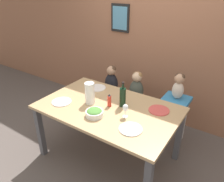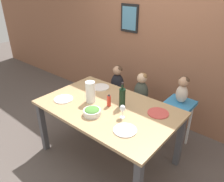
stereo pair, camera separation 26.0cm
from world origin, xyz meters
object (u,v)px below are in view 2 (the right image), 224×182
object	(u,v)px
chair_right_highchair	(179,112)
paper_towel_roll	(90,92)
dinner_plate_front_left	(64,99)
dinner_plate_back_left	(101,87)
dinner_plate_back_right	(158,113)
person_child_left	(117,80)
salad_bowl_large	(92,111)
person_child_center	(141,88)
wine_bottle	(122,97)
chair_far_left	(117,97)
chair_far_center	(140,107)
wine_glass_near	(123,109)
person_baby_right	(183,88)
dinner_plate_front_right	(125,130)

from	to	relation	value
chair_right_highchair	paper_towel_roll	distance (m)	1.22
dinner_plate_front_left	dinner_plate_back_left	distance (m)	0.57
dinner_plate_back_right	person_child_left	bearing A→B (deg)	152.53
salad_bowl_large	dinner_plate_back_right	world-z (taller)	salad_bowl_large
person_child_center	salad_bowl_large	world-z (taller)	person_child_center
wine_bottle	salad_bowl_large	world-z (taller)	wine_bottle
chair_far_left	dinner_plate_front_left	distance (m)	1.09
chair_right_highchair	dinner_plate_front_left	distance (m)	1.54
chair_far_left	dinner_plate_back_right	world-z (taller)	dinner_plate_back_right
person_child_center	wine_bottle	xyz separation A→B (m)	(0.16, -0.68, 0.19)
chair_far_center	wine_glass_near	bearing A→B (deg)	-70.24
chair_far_center	person_child_left	bearing A→B (deg)	179.88
wine_bottle	person_baby_right	bearing A→B (deg)	56.41
chair_far_left	person_child_center	distance (m)	0.55
wine_bottle	wine_glass_near	world-z (taller)	wine_bottle
paper_towel_roll	wine_glass_near	bearing A→B (deg)	-2.83
paper_towel_roll	dinner_plate_back_left	world-z (taller)	paper_towel_roll
wine_bottle	dinner_plate_back_right	xyz separation A→B (m)	(0.41, 0.14, -0.12)
wine_glass_near	salad_bowl_large	world-z (taller)	wine_glass_near
chair_far_left	dinner_plate_front_right	xyz separation A→B (m)	(0.93, -1.03, 0.38)
chair_far_left	person_child_center	xyz separation A→B (m)	(0.45, 0.00, 0.31)
person_baby_right	dinner_plate_front_left	distance (m)	1.53
chair_far_center	dinner_plate_back_right	xyz separation A→B (m)	(0.57, -0.53, 0.38)
paper_towel_roll	dinner_plate_back_right	bearing A→B (deg)	20.93
chair_far_left	dinner_plate_front_right	size ratio (longest dim) A/B	1.96
chair_right_highchair	dinner_plate_back_right	distance (m)	0.58
paper_towel_roll	wine_glass_near	distance (m)	0.52
dinner_plate_front_left	dinner_plate_back_right	bearing A→B (deg)	24.16
person_child_center	dinner_plate_front_right	distance (m)	1.14
dinner_plate_back_left	dinner_plate_back_right	xyz separation A→B (m)	(0.96, -0.07, 0.00)
wine_bottle	wine_glass_near	distance (m)	0.23
wine_glass_near	chair_far_center	bearing A→B (deg)	109.76
person_child_left	dinner_plate_back_right	distance (m)	1.16
salad_bowl_large	dinner_plate_front_right	world-z (taller)	salad_bowl_large
wine_glass_near	dinner_plate_back_right	xyz separation A→B (m)	(0.27, 0.33, -0.11)
salad_bowl_large	dinner_plate_back_left	size ratio (longest dim) A/B	0.83
chair_far_left	wine_glass_near	world-z (taller)	wine_glass_near
salad_bowl_large	dinner_plate_back_right	size ratio (longest dim) A/B	0.83
dinner_plate_front_left	dinner_plate_back_left	bearing A→B (deg)	77.01
chair_far_left	person_baby_right	world-z (taller)	person_baby_right
dinner_plate_back_right	dinner_plate_front_left	bearing A→B (deg)	-155.84
wine_glass_near	dinner_plate_front_right	size ratio (longest dim) A/B	0.65
chair_right_highchair	person_baby_right	bearing A→B (deg)	90.00
dinner_plate_front_right	dinner_plate_back_right	bearing A→B (deg)	78.80
chair_far_center	chair_right_highchair	distance (m)	0.63
wine_glass_near	dinner_plate_back_left	xyz separation A→B (m)	(-0.70, 0.40, -0.11)
chair_far_center	person_child_left	world-z (taller)	person_child_left
person_child_center	chair_far_left	bearing A→B (deg)	-179.88
chair_far_left	person_child_left	world-z (taller)	person_child_left
person_baby_right	person_child_center	bearing A→B (deg)	-179.96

